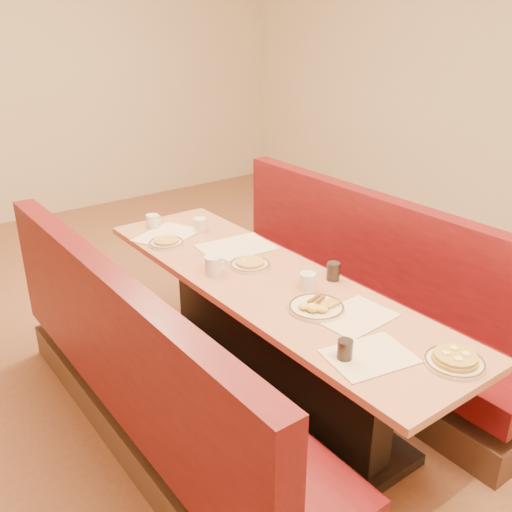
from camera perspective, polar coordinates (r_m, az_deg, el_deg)
ground at (r=3.49m, az=1.09°, el=-13.47°), size 8.00×8.00×0.00m
room_envelope at (r=2.80m, az=1.41°, el=20.02°), size 6.04×8.04×2.82m
diner_table at (r=3.28m, az=1.14°, el=-8.25°), size 0.70×2.50×0.75m
booth_left at (r=2.97m, az=-10.36°, el=-12.79°), size 0.55×2.50×1.05m
booth_right at (r=3.73m, az=10.10°, el=-4.74°), size 0.55×2.50×1.05m
placemat_near_left at (r=2.49m, az=11.27°, el=-9.78°), size 0.40×0.33×0.00m
placemat_near_right at (r=2.77m, az=9.91°, el=-5.97°), size 0.38×0.29×0.00m
placemat_far_left at (r=3.74m, az=-8.84°, el=2.11°), size 0.49×0.44×0.00m
placemat_far_right at (r=3.51m, az=-1.96°, el=0.91°), size 0.46×0.36×0.00m
pancake_plate at (r=2.53m, az=19.27°, el=-9.81°), size 0.25×0.25×0.06m
eggs_plate at (r=2.80m, az=6.06°, el=-5.09°), size 0.28×0.28×0.06m
extra_plate_mid at (r=3.24m, az=-0.63°, el=-0.80°), size 0.23×0.23×0.05m
extra_plate_far at (r=3.59m, az=-8.98°, el=1.36°), size 0.22×0.22×0.04m
coffee_mug_a at (r=2.99m, az=5.23°, el=-2.49°), size 0.12×0.09×0.09m
coffee_mug_b at (r=3.15m, az=-4.24°, el=-0.89°), size 0.13×0.09×0.10m
coffee_mug_c at (r=3.78m, az=-5.57°, el=3.18°), size 0.12×0.08×0.09m
coffee_mug_d at (r=3.89m, az=-10.28°, el=3.50°), size 0.12×0.08×0.09m
soda_tumbler_near at (r=2.43m, az=8.88°, el=-9.26°), size 0.07×0.07×0.09m
soda_tumbler_mid at (r=3.10m, az=7.74°, el=-1.53°), size 0.07×0.07×0.10m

